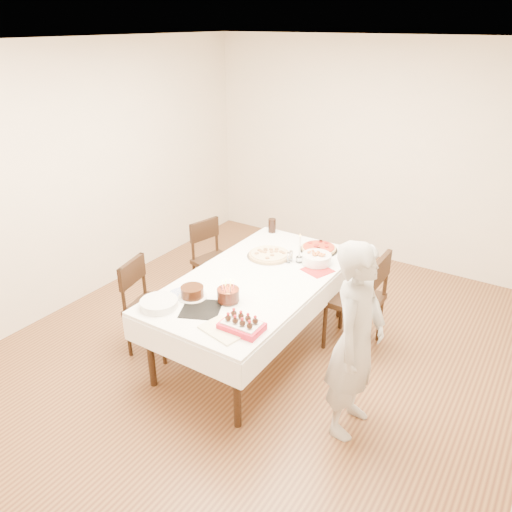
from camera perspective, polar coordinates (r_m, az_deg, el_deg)
The scene contains 23 objects.
floor at distance 4.88m, azimuth 1.30°, elevation -10.22°, with size 5.00×5.00×0.00m, color #512D1C.
wall_back at distance 6.42m, azimuth 13.48°, elevation 11.28°, with size 4.50×0.04×2.70m, color beige.
wall_left at distance 5.68m, azimuth -18.48°, elevation 8.89°, with size 0.04×5.00×2.70m, color beige.
ceiling at distance 3.97m, azimuth 1.72°, elevation 23.32°, with size 5.00×5.00×0.00m, color white.
dining_table at distance 4.66m, azimuth 0.00°, elevation -6.56°, with size 1.14×2.14×0.75m, color white.
chair_right_savory at distance 4.73m, azimuth 11.23°, elevation -4.90°, with size 0.51×0.51×0.99m, color black, non-canonical shape.
chair_left_savory at distance 5.47m, azimuth -4.56°, elevation -0.69°, with size 0.45×0.45×0.89m, color black, non-canonical shape.
chair_left_dessert at distance 4.70m, azimuth -11.61°, elevation -5.77°, with size 0.46×0.46×0.91m, color black, non-canonical shape.
person at distance 3.67m, azimuth 11.37°, elevation -9.53°, with size 0.56×0.37×1.54m, color #ABA7A2.
pizza_white at distance 4.85m, azimuth 1.52°, elevation 0.14°, with size 0.44×0.44×0.04m, color beige.
pizza_pepperoni at distance 5.03m, azimuth 7.17°, elevation 0.87°, with size 0.38×0.38×0.04m, color red.
red_placemat at distance 4.64m, azimuth 7.05°, elevation -1.65°, with size 0.24×0.24×0.01m, color #B21E1E.
pasta_bowl at distance 4.74m, azimuth 6.93°, elevation -0.30°, with size 0.28×0.28×0.09m, color white.
taper_candle at distance 4.71m, azimuth 5.01°, elevation 0.91°, with size 0.06×0.06×0.29m, color white.
shaker_pair at distance 4.73m, azimuth 3.74°, elevation -0.21°, with size 0.09×0.09×0.10m, color white, non-canonical shape.
cola_glass at distance 5.41m, azimuth 1.84°, elevation 3.49°, with size 0.08×0.08×0.15m, color black.
layer_cake at distance 4.18m, azimuth -7.29°, elevation -4.12°, with size 0.24×0.24×0.10m, color #33190C.
cake_board at distance 4.03m, azimuth -6.29°, elevation -6.07°, with size 0.31×0.31×0.01m, color black.
birthday_cake at distance 4.07m, azimuth -3.21°, elevation -4.03°, with size 0.18×0.18×0.17m, color #3B1910.
strawberry_box at distance 3.74m, azimuth -1.65°, elevation -7.90°, with size 0.32×0.21×0.08m, color red, non-canonical shape.
box_lid at distance 3.76m, azimuth -3.76°, elevation -8.53°, with size 0.34×0.23×0.03m, color beige.
plate_stack at distance 4.10m, azimuth -11.02°, elevation -5.35°, with size 0.30×0.30×0.06m, color white.
china_plate at distance 4.26m, azimuth -8.53°, elevation -4.29°, with size 0.21×0.21×0.01m, color white.
Camera 1 is at (2.06, -3.39, 2.85)m, focal length 35.00 mm.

